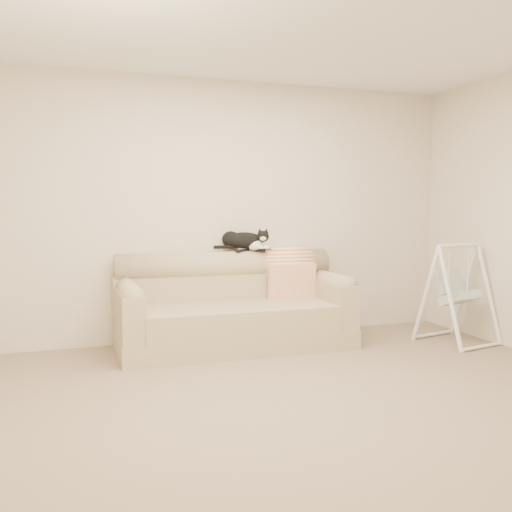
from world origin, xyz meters
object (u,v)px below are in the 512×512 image
at_px(sofa, 233,310).
at_px(remote_a, 242,250).
at_px(remote_b, 263,250).
at_px(baby_swing, 457,293).
at_px(tuxedo_cat, 244,240).

bearing_deg(sofa, remote_a, 53.92).
bearing_deg(remote_b, baby_swing, -24.20).
distance_m(remote_a, baby_swing, 2.17).
height_order(sofa, baby_swing, baby_swing).
height_order(sofa, tuxedo_cat, tuxedo_cat).
height_order(remote_a, baby_swing, baby_swing).
bearing_deg(tuxedo_cat, remote_b, -15.98).
bearing_deg(baby_swing, tuxedo_cat, 156.55).
height_order(remote_b, baby_swing, baby_swing).
relative_size(sofa, remote_a, 12.54).
height_order(sofa, remote_a, remote_a).
xyz_separation_m(remote_a, baby_swing, (1.96, -0.81, -0.42)).
height_order(remote_b, tuxedo_cat, tuxedo_cat).
bearing_deg(sofa, remote_b, 28.92).
xyz_separation_m(sofa, remote_b, (0.39, 0.21, 0.56)).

